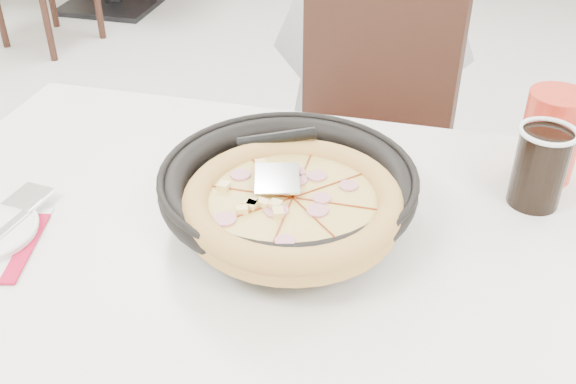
% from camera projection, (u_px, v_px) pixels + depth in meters
% --- Properties ---
extents(main_table, '(1.27, 0.91, 0.75)m').
position_uv_depth(main_table, '(259.00, 381.00, 1.29)').
color(main_table, white).
rests_on(main_table, floor).
extents(chair_far, '(0.51, 0.51, 0.95)m').
position_uv_depth(chair_far, '(344.00, 174.00, 1.72)').
color(chair_far, black).
rests_on(chair_far, floor).
extents(trivet, '(0.12, 0.12, 0.04)m').
position_uv_depth(trivet, '(278.00, 227.00, 1.04)').
color(trivet, black).
rests_on(trivet, main_table).
extents(pizza_pan, '(0.40, 0.40, 0.01)m').
position_uv_depth(pizza_pan, '(288.00, 196.00, 1.07)').
color(pizza_pan, black).
rests_on(pizza_pan, trivet).
extents(pizza, '(0.35, 0.35, 0.02)m').
position_uv_depth(pizza, '(293.00, 209.00, 1.01)').
color(pizza, tan).
rests_on(pizza, pizza_pan).
extents(pizza_server, '(0.09, 0.10, 0.00)m').
position_uv_depth(pizza_server, '(277.00, 178.00, 1.02)').
color(pizza_server, white).
rests_on(pizza_server, pizza).
extents(fork, '(0.03, 0.15, 0.00)m').
position_uv_depth(fork, '(10.00, 225.00, 1.05)').
color(fork, white).
rests_on(fork, side_plate).
extents(cola_glass, '(0.09, 0.09, 0.13)m').
position_uv_depth(cola_glass, '(540.00, 169.00, 1.10)').
color(cola_glass, black).
rests_on(cola_glass, main_table).
extents(red_cup, '(0.11, 0.11, 0.16)m').
position_uv_depth(red_cup, '(550.00, 136.00, 1.16)').
color(red_cup, red).
rests_on(red_cup, main_table).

